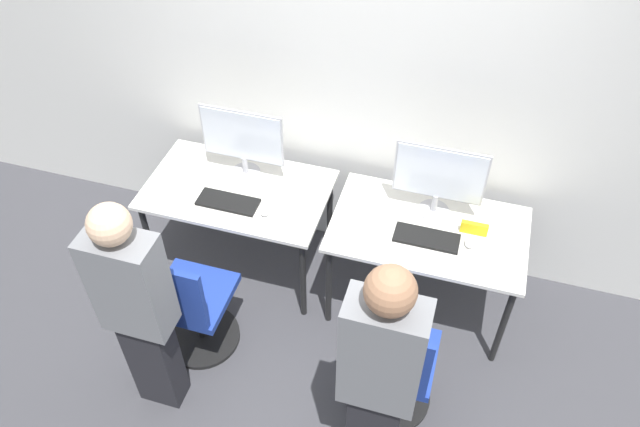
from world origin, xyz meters
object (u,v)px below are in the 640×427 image
mouse_left (266,211)px  office_chair_right (393,370)px  keyboard_right (427,238)px  mouse_right (470,243)px  office_chair_left (191,309)px  keyboard_left (228,202)px  monitor_right (439,178)px  person_left (138,308)px  monitor_left (242,140)px  person_right (379,377)px

mouse_left → office_chair_right: 1.21m
keyboard_right → mouse_right: mouse_right is taller
mouse_left → office_chair_left: size_ratio=0.10×
keyboard_left → mouse_right: size_ratio=4.27×
office_chair_left → monitor_right: bearing=35.0°
mouse_left → mouse_right: bearing=4.4°
person_left → monitor_left: bearing=86.1°
person_left → office_chair_right: size_ratio=1.70×
monitor_left → mouse_right: (1.49, -0.22, -0.26)m
keyboard_left → office_chair_right: size_ratio=0.42×
monitor_right → mouse_right: 0.42m
office_chair_left → person_left: (-0.05, -0.37, 0.46)m
office_chair_left → keyboard_right: office_chair_left is taller
monitor_left → person_right: 1.78m
monitor_right → mouse_right: size_ratio=6.01×
office_chair_right → person_left: bearing=-166.9°
monitor_right → monitor_left: bearing=179.9°
monitor_left → keyboard_left: bearing=-90.0°
mouse_right → office_chair_right: size_ratio=0.10×
office_chair_right → keyboard_right: bearing=87.9°
person_left → mouse_left: bearing=70.1°
keyboard_left → person_left: person_left is taller
monitor_left → office_chair_left: size_ratio=0.59×
person_left → keyboard_right: bearing=37.3°
monitor_left → keyboard_left: size_ratio=1.41×
person_left → keyboard_right: 1.67m
keyboard_left → monitor_right: bearing=13.6°
person_right → monitor_left: bearing=131.9°
keyboard_left → person_left: (-0.09, -0.96, 0.11)m
keyboard_right → person_right: bearing=-92.8°
office_chair_left → keyboard_right: size_ratio=2.37×
person_left → office_chair_right: bearing=13.1°
office_chair_left → person_left: bearing=-98.3°
office_chair_left → monitor_right: monitor_right is taller
mouse_left → person_left: size_ratio=0.06×
mouse_right → office_chair_right: (-0.27, -0.74, -0.36)m
mouse_left → office_chair_left: office_chair_left is taller
keyboard_left → keyboard_right: same height
monitor_left → person_left: 1.27m
monitor_left → monitor_right: same height
monitor_right → person_right: 1.33m
office_chair_left → monitor_right: (1.27, 0.89, 0.62)m
person_left → mouse_right: bearing=33.4°
mouse_left → office_chair_right: bearing=-33.8°
office_chair_left → person_right: person_right is taller
keyboard_left → monitor_right: 1.30m
monitor_left → person_right: size_ratio=0.33×
mouse_left → person_right: bearing=-47.3°
person_left → person_right: 1.28m
person_right → mouse_right: bearing=74.8°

